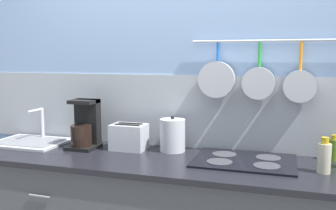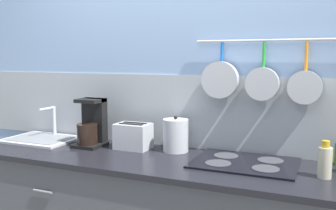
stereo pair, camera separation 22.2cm
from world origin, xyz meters
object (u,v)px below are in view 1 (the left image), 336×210
kettle (173,135)px  bottle_vinegar (333,149)px  bottle_cooking_wine (324,157)px  toaster (129,137)px  coffee_maker (85,128)px

kettle → bottle_vinegar: size_ratio=1.53×
bottle_cooking_wine → toaster: bearing=172.7°
toaster → bottle_vinegar: (1.27, 0.13, -0.02)m
coffee_maker → bottle_cooking_wine: (1.50, -0.11, -0.05)m
coffee_maker → bottle_vinegar: bearing=6.1°
coffee_maker → kettle: (0.60, 0.09, -0.03)m
kettle → bottle_vinegar: (0.98, 0.08, -0.04)m
bottle_vinegar → coffee_maker: bearing=-173.9°
coffee_maker → bottle_cooking_wine: 1.51m
coffee_maker → bottle_vinegar: 1.59m
toaster → kettle: size_ratio=1.03×
bottle_cooking_wine → bottle_vinegar: (0.08, 0.28, -0.02)m
toaster → bottle_cooking_wine: bottle_cooking_wine is taller
coffee_maker → toaster: 0.31m
coffee_maker → kettle: bearing=8.6°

